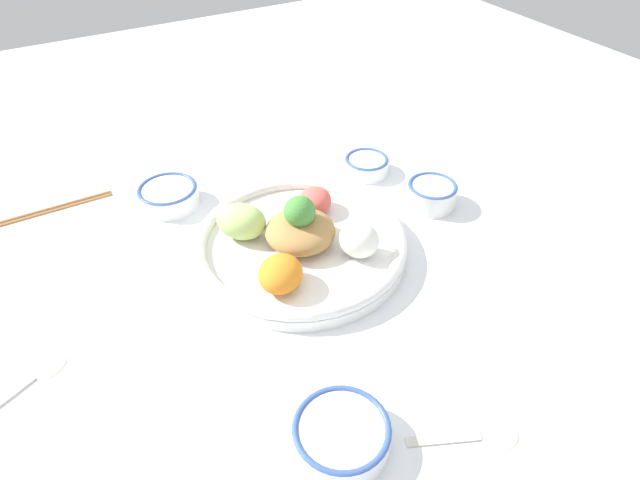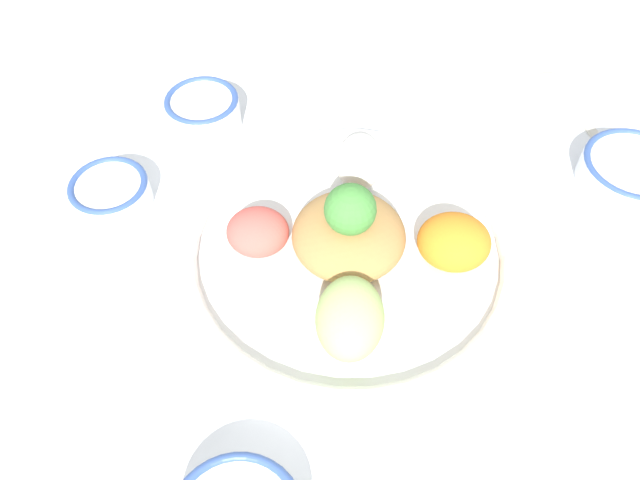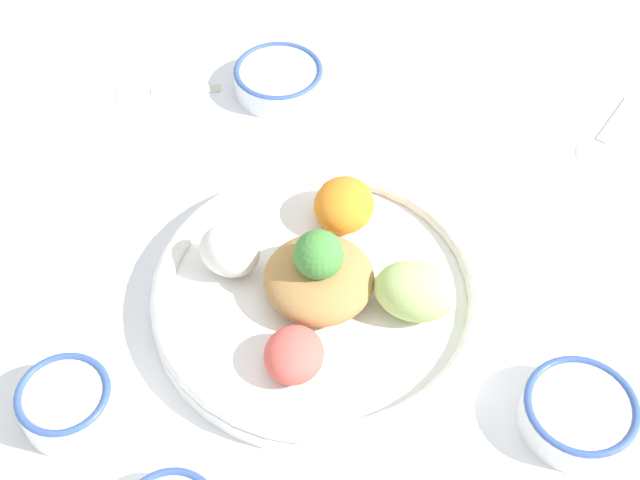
{
  "view_description": "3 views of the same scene",
  "coord_description": "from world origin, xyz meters",
  "px_view_note": "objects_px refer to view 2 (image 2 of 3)",
  "views": [
    {
      "loc": [
        0.58,
        -0.29,
        0.57
      ],
      "look_at": [
        0.03,
        0.02,
        0.04
      ],
      "focal_mm": 30.0,
      "sensor_mm": 36.0,
      "label": 1
    },
    {
      "loc": [
        -0.26,
        -0.27,
        0.52
      ],
      "look_at": [
        -0.02,
        0.01,
        0.04
      ],
      "focal_mm": 35.0,
      "sensor_mm": 36.0,
      "label": 2
    },
    {
      "loc": [
        -0.46,
        0.25,
        0.75
      ],
      "look_at": [
        0.01,
        -0.0,
        0.1
      ],
      "focal_mm": 50.0,
      "sensor_mm": 36.0,
      "label": 3
    }
  ],
  "objects_px": {
    "rice_bowl_blue": "(632,171)",
    "salad_platter": "(355,249)",
    "rice_bowl_plain": "(110,192)",
    "sauce_bowl_dark": "(205,110)",
    "serving_spoon_main": "(561,92)"
  },
  "relations": [
    {
      "from": "sauce_bowl_dark",
      "to": "salad_platter",
      "type": "bearing_deg",
      "value": -89.54
    },
    {
      "from": "rice_bowl_blue",
      "to": "rice_bowl_plain",
      "type": "height_order",
      "value": "rice_bowl_blue"
    },
    {
      "from": "salad_platter",
      "to": "serving_spoon_main",
      "type": "bearing_deg",
      "value": 5.08
    },
    {
      "from": "salad_platter",
      "to": "serving_spoon_main",
      "type": "height_order",
      "value": "salad_platter"
    },
    {
      "from": "rice_bowl_plain",
      "to": "serving_spoon_main",
      "type": "bearing_deg",
      "value": -20.04
    },
    {
      "from": "sauce_bowl_dark",
      "to": "serving_spoon_main",
      "type": "distance_m",
      "value": 0.45
    },
    {
      "from": "rice_bowl_plain",
      "to": "rice_bowl_blue",
      "type": "bearing_deg",
      "value": -36.24
    },
    {
      "from": "rice_bowl_plain",
      "to": "serving_spoon_main",
      "type": "relative_size",
      "value": 0.64
    },
    {
      "from": "salad_platter",
      "to": "serving_spoon_main",
      "type": "distance_m",
      "value": 0.38
    },
    {
      "from": "rice_bowl_blue",
      "to": "rice_bowl_plain",
      "type": "bearing_deg",
      "value": 143.76
    },
    {
      "from": "serving_spoon_main",
      "to": "sauce_bowl_dark",
      "type": "bearing_deg",
      "value": -97.61
    },
    {
      "from": "salad_platter",
      "to": "rice_bowl_blue",
      "type": "height_order",
      "value": "salad_platter"
    },
    {
      "from": "salad_platter",
      "to": "rice_bowl_plain",
      "type": "height_order",
      "value": "salad_platter"
    },
    {
      "from": "rice_bowl_blue",
      "to": "salad_platter",
      "type": "bearing_deg",
      "value": 160.6
    },
    {
      "from": "rice_bowl_plain",
      "to": "sauce_bowl_dark",
      "type": "bearing_deg",
      "value": 15.69
    }
  ]
}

